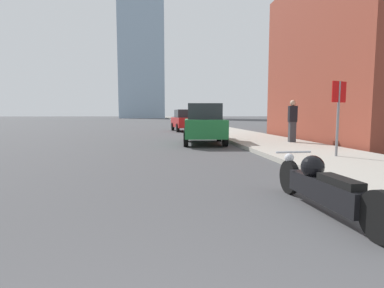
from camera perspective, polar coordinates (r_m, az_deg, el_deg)
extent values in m
cube|color=#9E998E|center=(41.08, 0.60, 3.87)|extent=(3.50, 240.00, 0.15)
cube|color=#8CA5BC|center=(113.04, -9.50, 17.83)|extent=(15.40, 15.40, 50.60)
cylinder|color=black|center=(5.48, 18.07, -6.01)|extent=(0.12, 0.58, 0.58)
cylinder|color=black|center=(3.82, 32.22, -11.68)|extent=(0.12, 0.58, 0.58)
cube|color=black|center=(4.61, 23.84, -8.10)|extent=(0.29, 1.57, 0.31)
sphere|color=black|center=(4.81, 21.99, -4.02)|extent=(0.34, 0.34, 0.34)
cube|color=black|center=(4.29, 26.35, -6.39)|extent=(0.24, 0.72, 0.10)
sphere|color=silver|center=(5.46, 18.02, -2.51)|extent=(0.16, 0.16, 0.16)
cylinder|color=silver|center=(5.31, 18.76, -1.45)|extent=(0.62, 0.06, 0.04)
cube|color=#1E6B33|center=(14.00, 2.31, 3.13)|extent=(2.17, 4.23, 0.78)
cube|color=#23282D|center=(13.98, 2.32, 6.18)|extent=(1.69, 2.10, 0.71)
cylinder|color=black|center=(15.26, -1.11, 1.87)|extent=(0.27, 0.73, 0.72)
cylinder|color=black|center=(15.34, 5.18, 1.87)|extent=(0.27, 0.73, 0.72)
cylinder|color=black|center=(12.74, -1.16, 1.12)|extent=(0.27, 0.73, 0.72)
cylinder|color=black|center=(12.84, 6.36, 1.12)|extent=(0.27, 0.73, 0.72)
cube|color=red|center=(24.45, -1.38, 4.16)|extent=(2.09, 4.18, 0.78)
cube|color=#23282D|center=(24.44, -1.39, 5.81)|extent=(1.62, 2.07, 0.64)
cylinder|color=black|center=(25.56, -3.68, 3.34)|extent=(0.27, 0.68, 0.66)
cylinder|color=black|center=(25.85, -0.16, 3.37)|extent=(0.27, 0.68, 0.66)
cylinder|color=black|center=(23.09, -2.75, 3.09)|extent=(0.27, 0.68, 0.66)
cylinder|color=black|center=(23.41, 1.13, 3.13)|extent=(0.27, 0.68, 0.66)
cylinder|color=slate|center=(9.68, 26.02, 4.28)|extent=(0.07, 0.07, 2.17)
cube|color=red|center=(9.70, 26.22, 8.91)|extent=(0.57, 0.26, 0.60)
cube|color=#38383D|center=(13.94, 18.53, 2.18)|extent=(0.29, 0.20, 0.89)
cube|color=black|center=(13.92, 18.63, 5.45)|extent=(0.36, 0.20, 0.70)
sphere|color=tan|center=(13.92, 18.69, 7.43)|extent=(0.26, 0.26, 0.26)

